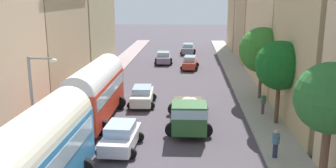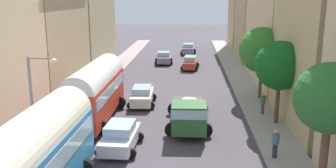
% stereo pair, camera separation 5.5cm
% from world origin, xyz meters
% --- Properties ---
extents(ground_plane, '(154.00, 154.00, 0.00)m').
position_xyz_m(ground_plane, '(0.00, 27.00, 0.00)').
color(ground_plane, '#463F47').
extents(sidewalk_left, '(2.50, 70.00, 0.14)m').
position_xyz_m(sidewalk_left, '(-7.25, 27.00, 0.07)').
color(sidewalk_left, gray).
rests_on(sidewalk_left, ground).
extents(sidewalk_right, '(2.50, 70.00, 0.14)m').
position_xyz_m(sidewalk_right, '(7.25, 27.00, 0.07)').
color(sidewalk_right, '#99988E').
rests_on(sidewalk_right, ground).
extents(building_left_2, '(5.86, 11.15, 9.46)m').
position_xyz_m(building_left_2, '(-11.16, 21.31, 4.76)').
color(building_left_2, tan).
rests_on(building_left_2, ground).
extents(building_left_3, '(5.98, 12.93, 12.90)m').
position_xyz_m(building_left_3, '(-11.22, 33.90, 6.48)').
color(building_left_3, tan).
rests_on(building_left_3, ground).
extents(building_right_1, '(5.09, 10.79, 12.65)m').
position_xyz_m(building_right_1, '(10.82, 14.46, 6.36)').
color(building_right_1, tan).
rests_on(building_right_1, ground).
extents(building_right_2, '(5.02, 14.60, 13.32)m').
position_xyz_m(building_right_2, '(10.78, 27.42, 6.68)').
color(building_right_2, '#D6B88A').
rests_on(building_right_2, ground).
extents(building_right_3, '(5.23, 11.10, 13.50)m').
position_xyz_m(building_right_3, '(10.88, 40.86, 6.78)').
color(building_right_3, tan).
rests_on(building_right_3, ground).
extents(building_right_4, '(5.80, 9.50, 13.95)m').
position_xyz_m(building_right_4, '(11.13, 51.88, 7.01)').
color(building_right_4, tan).
rests_on(building_right_4, ground).
extents(parked_bus_0, '(3.34, 9.28, 4.22)m').
position_xyz_m(parked_bus_0, '(-4.40, 2.99, 2.35)').
color(parked_bus_0, teal).
rests_on(parked_bus_0, ground).
extents(parked_bus_1, '(3.24, 9.26, 4.15)m').
position_xyz_m(parked_bus_1, '(-4.77, 14.34, 2.31)').
color(parked_bus_1, red).
rests_on(parked_bus_1, ground).
extents(cargo_truck_0, '(3.12, 7.34, 2.25)m').
position_xyz_m(cargo_truck_0, '(1.85, 12.81, 1.17)').
color(cargo_truck_0, '#2C582A').
rests_on(cargo_truck_0, ground).
extents(car_0, '(2.31, 4.31, 1.59)m').
position_xyz_m(car_0, '(1.90, 33.76, 0.79)').
color(car_0, '#B03324').
rests_on(car_0, ground).
extents(car_1, '(2.41, 4.36, 1.61)m').
position_xyz_m(car_1, '(1.60, 45.57, 0.81)').
color(car_1, gray).
rests_on(car_1, ground).
extents(car_2, '(2.43, 4.01, 1.58)m').
position_xyz_m(car_2, '(-2.07, 9.35, 0.79)').
color(car_2, silver).
rests_on(car_2, ground).
extents(car_3, '(2.31, 4.13, 1.53)m').
position_xyz_m(car_3, '(-1.97, 18.38, 0.77)').
color(car_3, silver).
rests_on(car_3, ground).
extents(car_4, '(2.50, 3.98, 1.59)m').
position_xyz_m(car_4, '(-1.57, 37.09, 0.79)').
color(car_4, gray).
rests_on(car_4, ground).
extents(pedestrian_0, '(0.49, 0.49, 1.73)m').
position_xyz_m(pedestrian_0, '(7.34, 16.11, 0.98)').
color(pedestrian_0, '#59444A').
rests_on(pedestrian_0, ground).
extents(pedestrian_1, '(0.56, 0.56, 1.73)m').
position_xyz_m(pedestrian_1, '(6.57, 8.44, 0.98)').
color(pedestrian_1, '#242B45').
rests_on(pedestrian_1, ground).
extents(streetlamp_near, '(1.59, 0.28, 5.68)m').
position_xyz_m(streetlamp_near, '(-6.27, 7.91, 3.43)').
color(streetlamp_near, gray).
rests_on(streetlamp_near, ground).
extents(roadside_tree_0, '(3.12, 3.12, 6.03)m').
position_xyz_m(roadside_tree_0, '(7.90, 5.07, 4.43)').
color(roadside_tree_0, brown).
rests_on(roadside_tree_0, ground).
extents(roadside_tree_1, '(3.33, 3.33, 5.85)m').
position_xyz_m(roadside_tree_1, '(7.90, 14.16, 4.17)').
color(roadside_tree_1, brown).
rests_on(roadside_tree_1, ground).
extents(roadside_tree_2, '(3.86, 3.86, 6.22)m').
position_xyz_m(roadside_tree_2, '(7.90, 20.52, 4.28)').
color(roadside_tree_2, brown).
rests_on(roadside_tree_2, ground).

